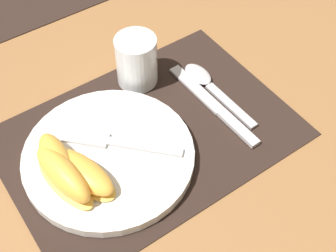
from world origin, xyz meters
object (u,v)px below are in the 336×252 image
fork (113,142)px  citrus_wedge_2 (81,172)px  spoon (206,82)px  citrus_wedge_1 (63,175)px  citrus_wedge_0 (58,163)px  plate (109,156)px  juice_glass (137,63)px  knife (214,106)px

fork → citrus_wedge_2: size_ratio=1.14×
spoon → fork: 0.20m
citrus_wedge_1 → citrus_wedge_0: bearing=81.5°
plate → juice_glass: juice_glass is taller
juice_glass → citrus_wedge_1: bearing=-147.4°
knife → fork: bearing=173.6°
knife → spoon: bearing=66.3°
juice_glass → citrus_wedge_0: 0.22m
spoon → fork: (-0.20, -0.03, 0.01)m
juice_glass → citrus_wedge_1: size_ratio=0.71×
fork → citrus_wedge_0: (-0.09, 0.00, 0.01)m
juice_glass → knife: bearing=-61.3°
plate → spoon: size_ratio=1.48×
plate → fork: fork is taller
spoon → citrus_wedge_2: citrus_wedge_2 is taller
citrus_wedge_1 → citrus_wedge_2: (0.02, -0.01, -0.01)m
citrus_wedge_0 → spoon: bearing=5.2°
plate → citrus_wedge_2: citrus_wedge_2 is taller
knife → citrus_wedge_0: bearing=175.1°
plate → citrus_wedge_1: citrus_wedge_1 is taller
fork → citrus_wedge_2: 0.07m
knife → spoon: spoon is taller
plate → fork: (0.02, 0.01, 0.01)m
knife → citrus_wedge_0: citrus_wedge_0 is taller
fork → citrus_wedge_1: 0.09m
citrus_wedge_2 → spoon: bearing=12.1°
juice_glass → fork: bearing=-136.3°
citrus_wedge_0 → juice_glass: bearing=27.6°
knife → spoon: (0.02, 0.05, 0.00)m
plate → citrus_wedge_0: size_ratio=2.22×
spoon → citrus_wedge_2: (-0.27, -0.06, 0.03)m
juice_glass → citrus_wedge_2: 0.22m
plate → knife: size_ratio=1.21×
spoon → citrus_wedge_0: size_ratio=1.50×
citrus_wedge_0 → citrus_wedge_1: bearing=-98.5°
fork → citrus_wedge_1: size_ratio=1.19×
citrus_wedge_2 → knife: bearing=1.9°
fork → plate: bearing=-143.0°
spoon → citrus_wedge_0: citrus_wedge_0 is taller
juice_glass → citrus_wedge_1: (-0.20, -0.13, -0.00)m
knife → citrus_wedge_1: (-0.27, -0.00, 0.03)m
knife → citrus_wedge_0: 0.27m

